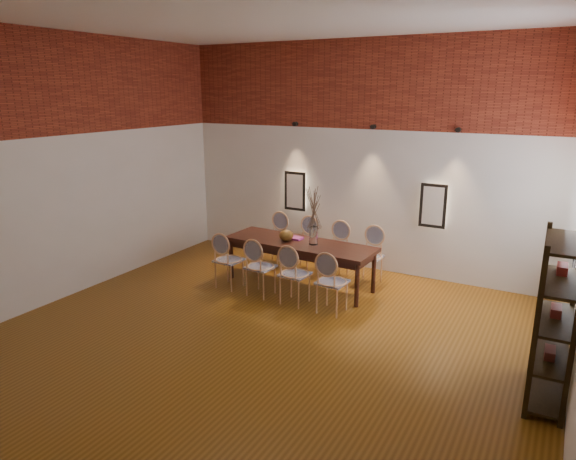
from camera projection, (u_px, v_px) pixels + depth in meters
The scene contains 25 objects.
floor at pixel (257, 346), 6.57m from camera, with size 7.00×7.00×0.02m, color brown.
ceiling at pixel (251, 8), 5.50m from camera, with size 7.00×7.00×0.02m, color silver.
wall_back at pixel (364, 158), 9.02m from camera, with size 7.00×0.10×4.00m, color silver.
wall_left at pixel (55, 170), 7.70m from camera, with size 0.10×7.00×4.00m, color silver.
brick_band_back at pixel (365, 84), 8.63m from camera, with size 7.00×0.02×1.50m, color maroon.
brick_band_left at pixel (48, 83), 7.33m from camera, with size 0.02×7.00×1.50m, color maroon.
niche_left at pixel (296, 191), 9.73m from camera, with size 0.36×0.06×0.66m, color #FFEAC6.
niche_right at pixel (433, 205), 8.51m from camera, with size 0.36×0.06×0.66m, color #FFEAC6.
spot_fixture_left at pixel (295, 124), 9.38m from camera, with size 0.08×0.08×0.10m, color black.
spot_fixture_mid at pixel (373, 127), 8.67m from camera, with size 0.08×0.08×0.10m, color black.
spot_fixture_right at pixel (458, 130), 8.02m from camera, with size 0.08×0.08×0.10m, color black.
dining_table at pixel (300, 264), 8.49m from camera, with size 2.51×0.81×0.75m, color #35160F.
chair_near_a at pixel (229, 260), 8.38m from camera, with size 0.44×0.44×0.94m, color tan, non-canonical shape.
chair_near_b at pixel (261, 267), 8.06m from camera, with size 0.44×0.44×0.94m, color tan, non-canonical shape.
chair_near_c at pixel (295, 274), 7.75m from camera, with size 0.44×0.44×0.94m, color tan, non-canonical shape.
chair_near_d at pixel (332, 282), 7.43m from camera, with size 0.44×0.44×0.94m, color tan, non-canonical shape.
chair_far_a at pixel (275, 240), 9.50m from camera, with size 0.44×0.44×0.94m, color tan, non-canonical shape.
chair_far_b at pixel (304, 245), 9.19m from camera, with size 0.44×0.44×0.94m, color tan, non-canonical shape.
chair_far_c at pixel (335, 251), 8.87m from camera, with size 0.44×0.44×0.94m, color tan, non-canonical shape.
chair_far_d at pixel (369, 257), 8.55m from camera, with size 0.44×0.44×0.94m, color tan, non-canonical shape.
vase at pixel (313, 235), 8.22m from camera, with size 0.14×0.14×0.30m, color silver.
dried_branches at pixel (314, 208), 8.11m from camera, with size 0.50×0.50×0.70m, color brown, non-canonical shape.
bowl at pixel (286, 235), 8.44m from camera, with size 0.24×0.24×0.18m, color brown.
book at pixel (295, 238), 8.57m from camera, with size 0.26×0.18×0.03m, color #8E297B.
shelving_rack at pixel (555, 320), 5.21m from camera, with size 0.38×1.00×1.80m, color black, non-canonical shape.
Camera 1 is at (3.24, -4.99, 3.17)m, focal length 32.00 mm.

